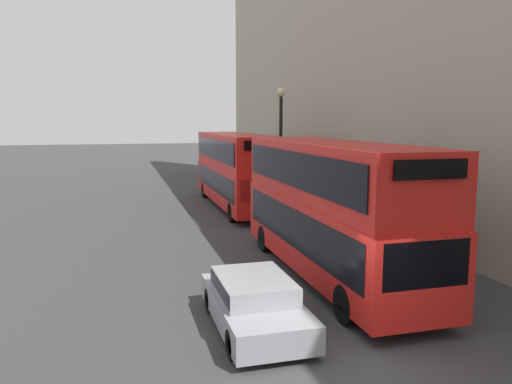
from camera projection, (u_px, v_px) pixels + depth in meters
The scene contains 6 objects.
ground_plane at pixel (370, 366), 10.27m from camera, with size 200.00×200.00×0.00m, color #38383A.
bus_leading at pixel (331, 204), 15.79m from camera, with size 2.59×10.38×4.34m.
bus_second_in_queue at pixel (236, 167), 28.63m from camera, with size 2.59×11.42×4.22m.
car_dark_sedan at pixel (254, 301), 12.06m from camera, with size 1.90×4.23×1.27m.
street_lamp at pixel (281, 137), 26.39m from camera, with size 0.44×0.44×6.67m.
pedestrian at pixel (372, 234), 18.55m from camera, with size 0.36×0.36×1.75m.
Camera 1 is at (-4.82, -8.69, 5.03)m, focal length 35.00 mm.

